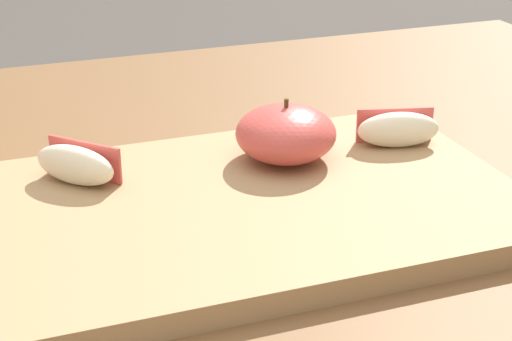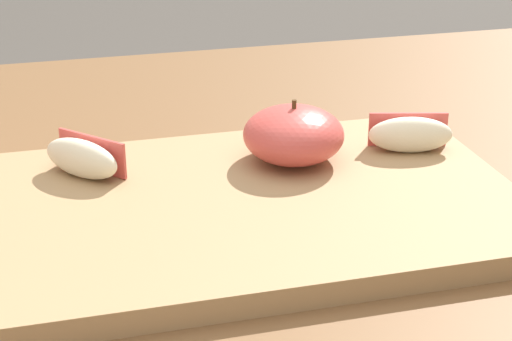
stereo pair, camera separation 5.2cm
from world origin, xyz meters
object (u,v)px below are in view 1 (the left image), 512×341
cutting_board (256,206)px  apple_half_skin_up (286,133)px  apple_wedge_right (76,164)px  apple_wedge_near_knife (398,129)px

cutting_board → apple_half_skin_up: size_ratio=4.79×
cutting_board → apple_wedge_right: size_ratio=5.93×
apple_wedge_near_knife → apple_wedge_right: bearing=176.1°
cutting_board → apple_half_skin_up: apple_half_skin_up is taller
apple_half_skin_up → apple_wedge_near_knife: apple_half_skin_up is taller
apple_half_skin_up → apple_wedge_right: 0.17m
apple_wedge_near_knife → cutting_board: bearing=-161.5°
cutting_board → apple_wedge_near_knife: size_ratio=5.38×
apple_wedge_right → cutting_board: bearing=-28.6°
cutting_board → apple_half_skin_up: 0.08m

